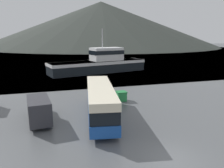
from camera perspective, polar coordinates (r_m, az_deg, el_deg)
name	(u,v)px	position (r m, az deg, el deg)	size (l,w,h in m)	color
ground_plane	(171,159)	(16.13, 15.17, -18.40)	(400.00, 400.00, 0.00)	#515456
water_surface	(59,48)	(153.46, -13.61, 9.00)	(240.00, 240.00, 0.00)	#3D5160
hill_backdrop	(101,24)	(195.44, -2.85, 15.39)	(190.87, 190.87, 36.87)	#2D332D
tour_bus	(100,100)	(22.11, -3.08, -4.21)	(4.33, 11.87, 3.26)	#194799
delivery_van	(39,109)	(22.37, -18.64, -6.11)	(2.61, 6.43, 2.46)	#2D2D33
fishing_boat	(100,63)	(50.45, -3.18, 5.45)	(23.22, 10.72, 9.84)	black
storage_bin	(121,96)	(28.09, 2.46, -3.15)	(1.25, 1.25, 1.22)	green
small_boat	(118,64)	(62.73, 1.49, 5.26)	(4.80, 6.16, 0.73)	maroon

